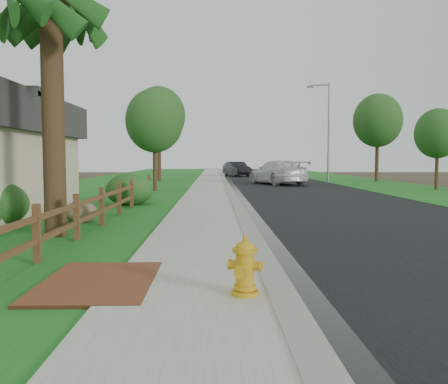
{
  "coord_description": "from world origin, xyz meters",
  "views": [
    {
      "loc": [
        -0.51,
        -7.87,
        1.88
      ],
      "look_at": [
        -0.25,
        3.71,
        1.07
      ],
      "focal_mm": 38.0,
      "sensor_mm": 36.0,
      "label": 1
    }
  ],
  "objects_px": {
    "fire_hydrant": "(245,268)",
    "streetlight": "(327,126)",
    "ranch_fence": "(111,201)",
    "white_suv": "(278,172)",
    "dark_car_mid": "(272,172)",
    "palm_tree": "(50,2)"
  },
  "relations": [
    {
      "from": "white_suv",
      "to": "streetlight",
      "type": "height_order",
      "value": "streetlight"
    },
    {
      "from": "dark_car_mid",
      "to": "streetlight",
      "type": "height_order",
      "value": "streetlight"
    },
    {
      "from": "palm_tree",
      "to": "fire_hydrant",
      "type": "distance_m",
      "value": 8.43
    },
    {
      "from": "streetlight",
      "to": "ranch_fence",
      "type": "bearing_deg",
      "value": -117.16
    },
    {
      "from": "palm_tree",
      "to": "white_suv",
      "type": "bearing_deg",
      "value": 70.01
    },
    {
      "from": "fire_hydrant",
      "to": "dark_car_mid",
      "type": "xyz_separation_m",
      "value": [
        4.65,
        34.84,
        0.26
      ]
    },
    {
      "from": "ranch_fence",
      "to": "dark_car_mid",
      "type": "height_order",
      "value": "dark_car_mid"
    },
    {
      "from": "palm_tree",
      "to": "streetlight",
      "type": "distance_m",
      "value": 29.56
    },
    {
      "from": "ranch_fence",
      "to": "streetlight",
      "type": "distance_m",
      "value": 26.91
    },
    {
      "from": "ranch_fence",
      "to": "white_suv",
      "type": "relative_size",
      "value": 2.8
    },
    {
      "from": "white_suv",
      "to": "dark_car_mid",
      "type": "relative_size",
      "value": 1.47
    },
    {
      "from": "fire_hydrant",
      "to": "dark_car_mid",
      "type": "bearing_deg",
      "value": 82.39
    },
    {
      "from": "fire_hydrant",
      "to": "streetlight",
      "type": "xyz_separation_m",
      "value": [
        8.66,
        31.86,
        4.04
      ]
    },
    {
      "from": "white_suv",
      "to": "streetlight",
      "type": "xyz_separation_m",
      "value": [
        4.37,
        3.26,
        3.6
      ]
    },
    {
      "from": "fire_hydrant",
      "to": "white_suv",
      "type": "bearing_deg",
      "value": 81.47
    },
    {
      "from": "palm_tree",
      "to": "white_suv",
      "type": "xyz_separation_m",
      "value": [
        8.49,
        23.34,
        -4.63
      ]
    },
    {
      "from": "palm_tree",
      "to": "white_suv",
      "type": "relative_size",
      "value": 1.09
    },
    {
      "from": "fire_hydrant",
      "to": "ranch_fence",
      "type": "bearing_deg",
      "value": 113.18
    },
    {
      "from": "ranch_fence",
      "to": "fire_hydrant",
      "type": "xyz_separation_m",
      "value": [
        3.5,
        -8.17,
        -0.16
      ]
    },
    {
      "from": "fire_hydrant",
      "to": "dark_car_mid",
      "type": "relative_size",
      "value": 0.19
    },
    {
      "from": "fire_hydrant",
      "to": "streetlight",
      "type": "bearing_deg",
      "value": 74.8
    },
    {
      "from": "ranch_fence",
      "to": "palm_tree",
      "type": "xyz_separation_m",
      "value": [
        -0.7,
        -2.9,
        4.91
      ]
    }
  ]
}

